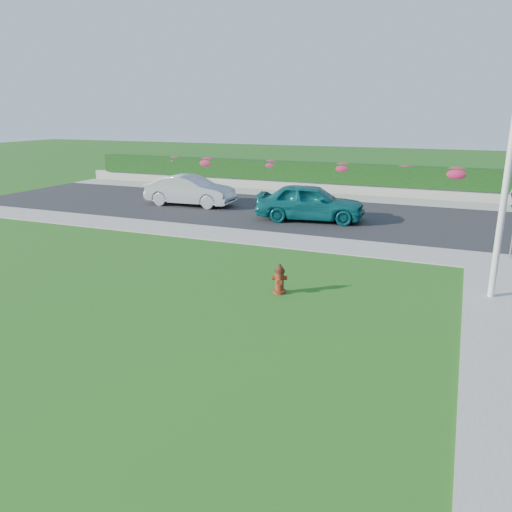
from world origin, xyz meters
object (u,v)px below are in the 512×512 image
at_px(fire_hydrant, 280,279).
at_px(sedan_teal, 310,202).
at_px(sedan_silver, 190,190).
at_px(utility_pole, 507,177).

bearing_deg(fire_hydrant, sedan_teal, 81.84).
distance_m(fire_hydrant, sedan_teal, 9.00).
xyz_separation_m(sedan_silver, utility_pole, (13.39, -8.25, 2.25)).
bearing_deg(sedan_silver, fire_hydrant, -142.52).
relative_size(sedan_silver, utility_pole, 0.74).
height_order(fire_hydrant, sedan_teal, sedan_teal).
height_order(sedan_silver, utility_pole, utility_pole).
height_order(sedan_teal, utility_pole, utility_pole).
bearing_deg(sedan_teal, fire_hydrant, -177.60).
height_order(fire_hydrant, sedan_silver, sedan_silver).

